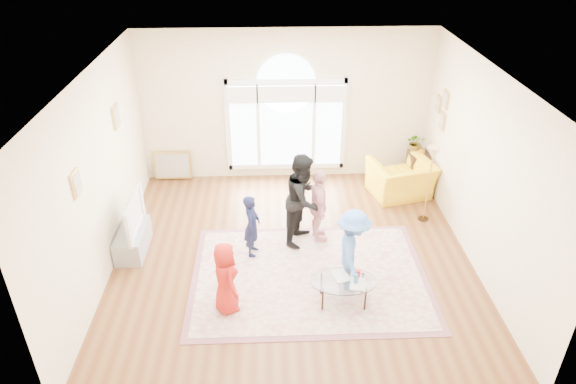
{
  "coord_description": "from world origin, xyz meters",
  "views": [
    {
      "loc": [
        -0.36,
        -7.07,
        5.34
      ],
      "look_at": [
        -0.07,
        0.3,
        1.11
      ],
      "focal_mm": 32.0,
      "sensor_mm": 36.0,
      "label": 1
    }
  ],
  "objects_px": {
    "armchair": "(401,179)",
    "television": "(129,215)",
    "area_rug": "(309,276)",
    "coffee_table": "(344,282)",
    "tv_console": "(133,240)"
  },
  "relations": [
    {
      "from": "tv_console",
      "to": "television",
      "type": "xyz_separation_m",
      "value": [
        0.01,
        -0.0,
        0.53
      ]
    },
    {
      "from": "television",
      "to": "armchair",
      "type": "relative_size",
      "value": 0.93
    },
    {
      "from": "coffee_table",
      "to": "armchair",
      "type": "bearing_deg",
      "value": 65.6
    },
    {
      "from": "area_rug",
      "to": "television",
      "type": "relative_size",
      "value": 3.29
    },
    {
      "from": "armchair",
      "to": "television",
      "type": "bearing_deg",
      "value": 4.52
    },
    {
      "from": "area_rug",
      "to": "armchair",
      "type": "xyz_separation_m",
      "value": [
        2.06,
        2.56,
        0.37
      ]
    },
    {
      "from": "coffee_table",
      "to": "area_rug",
      "type": "bearing_deg",
      "value": 128.44
    },
    {
      "from": "tv_console",
      "to": "coffee_table",
      "type": "relative_size",
      "value": 0.99
    },
    {
      "from": "area_rug",
      "to": "tv_console",
      "type": "relative_size",
      "value": 3.6
    },
    {
      "from": "area_rug",
      "to": "television",
      "type": "distance_m",
      "value": 3.19
    },
    {
      "from": "tv_console",
      "to": "armchair",
      "type": "distance_m",
      "value": 5.34
    },
    {
      "from": "area_rug",
      "to": "armchair",
      "type": "distance_m",
      "value": 3.3
    },
    {
      "from": "television",
      "to": "coffee_table",
      "type": "distance_m",
      "value": 3.76
    },
    {
      "from": "armchair",
      "to": "coffee_table",
      "type": "bearing_deg",
      "value": 49.03
    },
    {
      "from": "coffee_table",
      "to": "armchair",
      "type": "distance_m",
      "value": 3.56
    }
  ]
}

